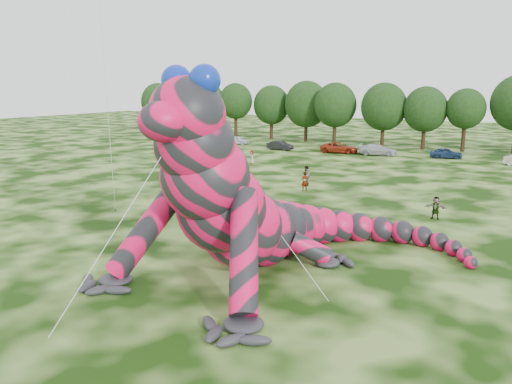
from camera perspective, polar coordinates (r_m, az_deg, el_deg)
The scene contains 21 objects.
ground at distance 21.57m, azimuth -0.13°, elevation -12.75°, with size 240.00×240.00×0.00m, color #16330A.
inflatable_gecko at distance 25.02m, azimuth 0.28°, elevation 2.69°, with size 16.74×19.88×9.94m, color #DF0D49, non-canonical shape.
tree_0 at distance 99.76m, azimuth -11.07°, elevation 9.42°, with size 6.91×6.22×9.51m, color black, non-canonical shape.
tree_1 at distance 94.95m, azimuth -8.63°, elevation 9.47°, with size 6.74×6.07×9.81m, color black, non-canonical shape.
tree_2 at distance 92.38m, azimuth -5.70°, elevation 9.43°, with size 7.04×6.34×9.64m, color black, non-canonical shape.
tree_3 at distance 86.98m, azimuth -2.33°, elevation 9.24°, with size 5.81×5.23×9.44m, color black, non-canonical shape.
tree_4 at distance 85.45m, azimuth 1.78°, elevation 9.07°, with size 6.22×5.60×9.06m, color black, non-canonical shape.
tree_5 at distance 82.39m, azimuth 5.77°, elevation 9.16°, with size 7.16×6.44×9.80m, color black, non-canonical shape.
tree_6 at distance 78.70m, azimuth 9.02°, elevation 8.82°, with size 6.52×5.86×9.49m, color black, non-canonical shape.
tree_7 at distance 76.57m, azimuth 14.36°, elevation 8.50°, with size 6.68×6.01×9.48m, color black, non-canonical shape.
tree_8 at distance 75.47m, azimuth 18.72°, elevation 8.00°, with size 6.14×5.53×8.94m, color black, non-canonical shape.
tree_9 at distance 75.05m, azimuth 22.76°, elevation 7.58°, with size 5.27×4.74×8.68m, color black, non-canonical shape.
car_0 at distance 78.53m, azimuth -2.13°, elevation 5.95°, with size 1.53×3.80×1.29m, color silver.
car_1 at distance 71.55m, azimuth 2.77°, elevation 5.34°, with size 1.36×3.89×1.28m, color black.
car_2 at distance 69.16m, azimuth 9.52°, elevation 5.01°, with size 2.37×5.14×1.43m, color maroon.
car_3 at distance 67.96m, azimuth 13.75°, elevation 4.72°, with size 2.02×4.97×1.44m, color #B2B6BB.
car_4 at distance 67.55m, azimuth 20.90°, elevation 4.18°, with size 1.58×3.92×1.34m, color navy.
spectator_0 at distance 43.59m, azimuth 5.57°, elevation 1.20°, with size 0.63×0.41×1.71m, color gray.
spectator_5 at distance 36.57m, azimuth 19.85°, elevation -1.71°, with size 1.46×0.46×1.57m, color gray.
spectator_1 at distance 45.97m, azimuth 5.75°, elevation 1.85°, with size 0.89×0.70×1.84m, color gray.
spectator_4 at distance 58.45m, azimuth -0.47°, elevation 3.99°, with size 0.79×0.51×1.61m, color gray.
Camera 1 is at (9.56, -17.07, 9.07)m, focal length 35.00 mm.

